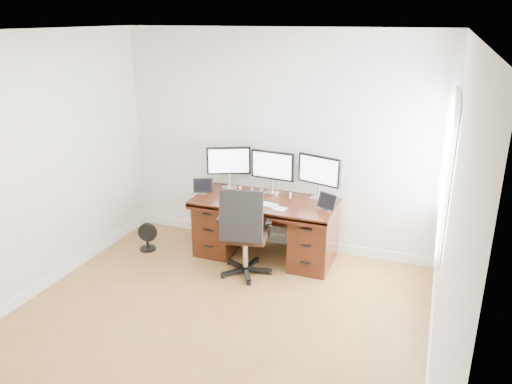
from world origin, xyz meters
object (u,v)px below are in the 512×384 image
(desk, at_px, (266,226))
(monitor_center, at_px, (272,167))
(floor_fan, at_px, (147,237))
(office_chair, at_px, (245,247))
(keyboard, at_px, (264,204))

(desk, distance_m, monitor_center, 0.72)
(floor_fan, relative_size, monitor_center, 0.64)
(office_chair, relative_size, floor_fan, 3.08)
(desk, height_order, keyboard, keyboard)
(floor_fan, bearing_deg, office_chair, -19.79)
(office_chair, distance_m, keyboard, 0.55)
(office_chair, distance_m, floor_fan, 1.42)
(desk, bearing_deg, office_chair, -96.25)
(desk, relative_size, keyboard, 5.59)
(desk, bearing_deg, keyboard, -76.43)
(desk, relative_size, floor_fan, 4.84)
(office_chair, height_order, keyboard, office_chair)
(floor_fan, distance_m, monitor_center, 1.83)
(floor_fan, relative_size, keyboard, 1.16)
(office_chair, height_order, monitor_center, monitor_center)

